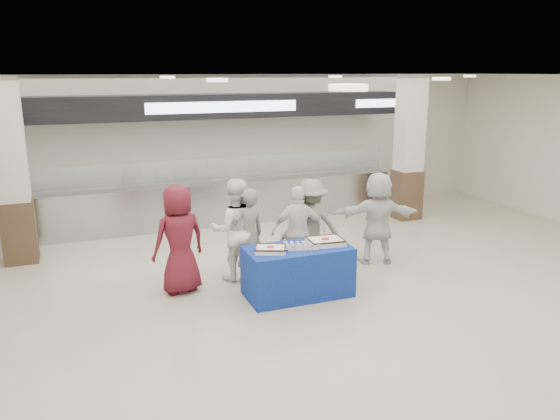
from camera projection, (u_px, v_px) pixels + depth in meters
name	position (u px, v px, depth m)	size (l,w,h in m)	color
ground	(332.00, 322.00, 7.32)	(14.00, 14.00, 0.00)	beige
serving_line	(221.00, 171.00, 11.89)	(8.70, 0.85, 2.80)	#AEB0B5
column_left	(13.00, 176.00, 9.29)	(0.55, 0.55, 3.20)	#3D2A1B
column_right	(409.00, 151.00, 12.15)	(0.55, 0.55, 3.20)	#3D2A1B
display_table	(298.00, 271.00, 8.11)	(1.55, 0.78, 0.75)	navy
sheet_cake_left	(270.00, 249.00, 7.81)	(0.53, 0.48, 0.09)	white
sheet_cake_right	(325.00, 241.00, 8.15)	(0.56, 0.45, 0.11)	white
cupcake_tray	(302.00, 246.00, 7.98)	(0.52, 0.44, 0.07)	#ACABB0
civilian_maroon	(179.00, 239.00, 8.14)	(0.81, 0.53, 1.66)	maroon
soldier_a	(248.00, 235.00, 8.57)	(0.56, 0.36, 1.52)	slate
chef_tall	(235.00, 230.00, 8.65)	(0.80, 0.62, 1.65)	white
chef_short	(299.00, 231.00, 8.83)	(0.88, 0.37, 1.50)	white
soldier_b	(310.00, 226.00, 9.05)	(1.01, 0.58, 1.56)	slate
civilian_white	(377.00, 218.00, 9.42)	(1.50, 0.48, 1.61)	white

